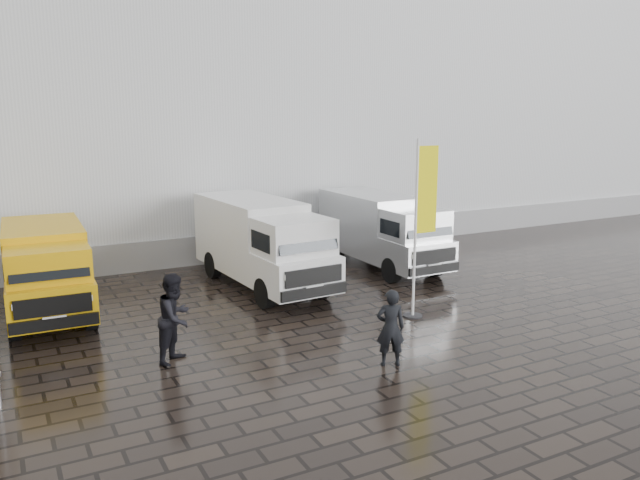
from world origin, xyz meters
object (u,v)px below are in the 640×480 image
(van_white, at_px, (262,245))
(van_silver, at_px, (382,232))
(flagpole, at_px, (421,220))
(van_yellow, at_px, (47,273))
(wheelie_bin, at_px, (386,233))
(person_front, at_px, (390,328))
(person_tent, at_px, (175,318))

(van_white, xyz_separation_m, van_silver, (4.52, 0.38, -0.08))
(van_white, height_order, flagpole, flagpole)
(van_yellow, bearing_deg, van_white, 1.10)
(wheelie_bin, bearing_deg, person_front, -137.08)
(van_yellow, bearing_deg, person_tent, -63.11)
(van_yellow, xyz_separation_m, person_tent, (2.12, -4.51, -0.19))
(wheelie_bin, height_order, person_tent, person_tent)
(flagpole, distance_m, person_front, 3.82)
(van_white, bearing_deg, wheelie_bin, 22.43)
(van_yellow, xyz_separation_m, van_silver, (10.48, 0.32, 0.07))
(van_silver, relative_size, person_tent, 2.94)
(van_silver, relative_size, person_front, 3.43)
(flagpole, distance_m, wheelie_bin, 8.88)
(van_yellow, distance_m, flagpole, 9.68)
(van_white, bearing_deg, person_front, -93.22)
(van_silver, xyz_separation_m, wheelie_bin, (2.09, 2.85, -0.69))
(van_white, relative_size, person_tent, 3.13)
(wheelie_bin, xyz_separation_m, person_front, (-6.57, -9.98, 0.30))
(flagpole, bearing_deg, van_silver, 67.32)
(van_white, relative_size, person_front, 3.65)
(van_yellow, distance_m, wheelie_bin, 12.97)
(person_tent, bearing_deg, flagpole, -43.77)
(flagpole, height_order, wheelie_bin, flagpole)
(van_yellow, distance_m, person_tent, 4.99)
(wheelie_bin, xyz_separation_m, person_tent, (-10.44, -7.67, 0.43))
(van_silver, height_order, wheelie_bin, van_silver)
(flagpole, relative_size, person_front, 2.78)
(van_white, distance_m, person_tent, 5.88)
(person_tent, bearing_deg, van_white, 5.09)
(van_silver, height_order, flagpole, flagpole)
(van_white, xyz_separation_m, wheelie_bin, (6.61, 3.22, -0.77))
(person_front, xyz_separation_m, person_tent, (-3.87, 2.31, 0.14))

